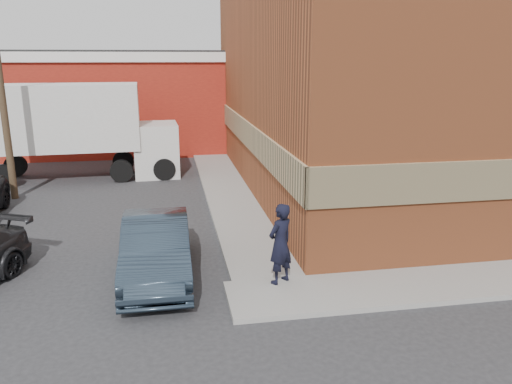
{
  "coord_description": "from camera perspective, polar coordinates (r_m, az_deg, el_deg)",
  "views": [
    {
      "loc": [
        -1.62,
        -10.72,
        5.19
      ],
      "look_at": [
        0.87,
        3.32,
        1.36
      ],
      "focal_mm": 35.0,
      "sensor_mm": 36.0,
      "label": 1
    }
  ],
  "objects": [
    {
      "name": "brick_building",
      "position": [
        22.17,
        17.55,
        13.06
      ],
      "size": [
        14.25,
        18.25,
        9.36
      ],
      "color": "#AA532B",
      "rests_on": "ground"
    },
    {
      "name": "man",
      "position": [
        11.51,
        2.8,
        -5.92
      ],
      "size": [
        0.83,
        0.77,
        1.91
      ],
      "primitive_type": "imported",
      "rotation": [
        0.0,
        0.0,
        3.75
      ],
      "color": "black",
      "rests_on": "sidewalk_south"
    },
    {
      "name": "sedan",
      "position": [
        12.39,
        -11.33,
        -6.29
      ],
      "size": [
        1.58,
        4.51,
        1.49
      ],
      "primitive_type": "imported",
      "rotation": [
        0.0,
        0.0,
        0.0
      ],
      "color": "#283542",
      "rests_on": "ground"
    },
    {
      "name": "warehouse",
      "position": [
        31.12,
        -18.43,
        9.9
      ],
      "size": [
        16.3,
        8.3,
        5.6
      ],
      "color": "maroon",
      "rests_on": "ground"
    },
    {
      "name": "sidewalk_west",
      "position": [
        20.49,
        -3.54,
        0.52
      ],
      "size": [
        1.8,
        18.0,
        0.12
      ],
      "primitive_type": "cube",
      "color": "gray",
      "rests_on": "ground"
    },
    {
      "name": "box_truck",
      "position": [
        23.17,
        -19.21,
        7.26
      ],
      "size": [
        8.47,
        2.87,
        4.13
      ],
      "rotation": [
        0.0,
        0.0,
        0.04
      ],
      "color": "silver",
      "rests_on": "ground"
    },
    {
      "name": "ground",
      "position": [
        12.02,
        -1.35,
        -10.54
      ],
      "size": [
        90.0,
        90.0,
        0.0
      ],
      "primitive_type": "plane",
      "color": "#28282B",
      "rests_on": "ground"
    }
  ]
}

